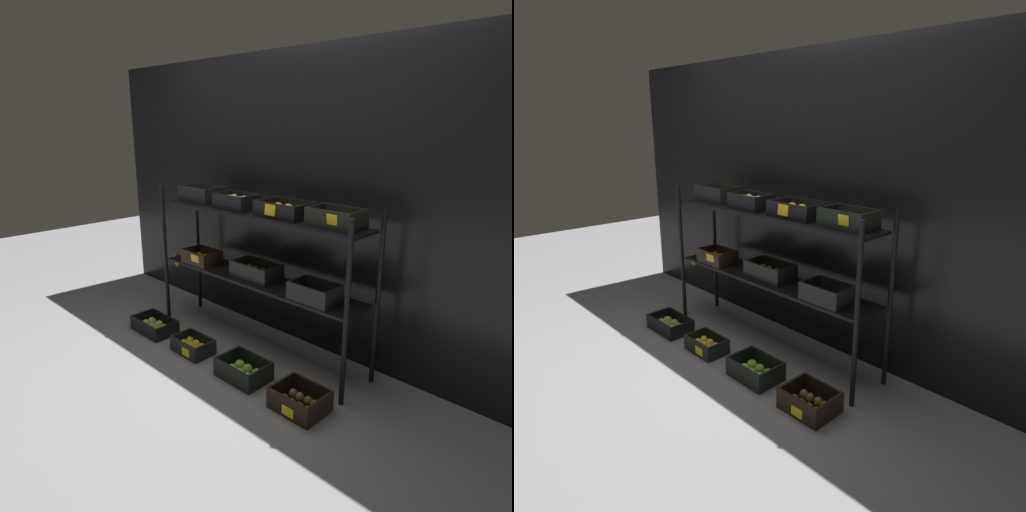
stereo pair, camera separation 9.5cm
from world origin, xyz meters
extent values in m
plane|color=gray|center=(0.00, 0.00, 0.00)|extent=(10.00, 10.00, 0.00)
cube|color=black|center=(0.00, 0.38, 1.08)|extent=(4.21, 0.12, 2.16)
cylinder|color=black|center=(-0.91, -0.18, 0.58)|extent=(0.03, 0.03, 1.16)
cylinder|color=black|center=(0.91, -0.18, 0.58)|extent=(0.03, 0.03, 1.16)
cylinder|color=black|center=(-0.91, 0.18, 0.58)|extent=(0.03, 0.03, 1.16)
cylinder|color=black|center=(0.91, 0.18, 0.58)|extent=(0.03, 0.03, 1.16)
cube|color=black|center=(0.00, 0.00, 0.54)|extent=(1.78, 0.32, 0.02)
cube|color=black|center=(0.00, 0.00, 1.03)|extent=(1.78, 0.32, 0.02)
cube|color=black|center=(-0.57, -0.05, 0.56)|extent=(0.30, 0.20, 0.01)
cube|color=black|center=(-0.57, -0.14, 0.61)|extent=(0.30, 0.02, 0.10)
cube|color=black|center=(-0.57, 0.04, 0.61)|extent=(0.30, 0.02, 0.10)
cube|color=black|center=(-0.72, -0.05, 0.61)|extent=(0.02, 0.17, 0.10)
cube|color=black|center=(-0.43, -0.05, 0.61)|extent=(0.02, 0.17, 0.10)
sphere|color=orange|center=(-0.64, -0.08, 0.59)|extent=(0.06, 0.06, 0.06)
sphere|color=orange|center=(-0.57, -0.07, 0.59)|extent=(0.06, 0.06, 0.06)
sphere|color=orange|center=(-0.50, -0.08, 0.59)|extent=(0.06, 0.06, 0.06)
sphere|color=orange|center=(-0.64, -0.02, 0.59)|extent=(0.06, 0.06, 0.06)
sphere|color=orange|center=(-0.57, -0.02, 0.59)|extent=(0.06, 0.06, 0.06)
sphere|color=orange|center=(-0.50, -0.02, 0.59)|extent=(0.06, 0.06, 0.06)
cube|color=yellow|center=(-0.53, -0.15, 0.62)|extent=(0.09, 0.01, 0.06)
cube|color=black|center=(0.00, 0.00, 0.56)|extent=(0.37, 0.21, 0.01)
cube|color=black|center=(0.00, -0.09, 0.62)|extent=(0.37, 0.02, 0.11)
cube|color=black|center=(0.00, 0.10, 0.62)|extent=(0.37, 0.02, 0.11)
cube|color=black|center=(-0.18, 0.00, 0.62)|extent=(0.02, 0.18, 0.11)
cube|color=black|center=(0.17, 0.00, 0.62)|extent=(0.02, 0.18, 0.11)
ellipsoid|color=brown|center=(-0.11, -0.03, 0.60)|extent=(0.05, 0.05, 0.07)
ellipsoid|color=brown|center=(-0.03, -0.03, 0.60)|extent=(0.05, 0.05, 0.07)
ellipsoid|color=brown|center=(0.03, -0.03, 0.60)|extent=(0.05, 0.05, 0.07)
ellipsoid|color=brown|center=(0.10, -0.03, 0.60)|extent=(0.05, 0.05, 0.07)
ellipsoid|color=brown|center=(-0.10, 0.03, 0.60)|extent=(0.05, 0.05, 0.07)
ellipsoid|color=brown|center=(-0.04, 0.03, 0.60)|extent=(0.05, 0.05, 0.07)
ellipsoid|color=brown|center=(0.04, 0.03, 0.60)|extent=(0.05, 0.05, 0.07)
ellipsoid|color=brown|center=(0.10, 0.03, 0.60)|extent=(0.05, 0.05, 0.07)
cube|color=black|center=(0.58, -0.05, 0.56)|extent=(0.31, 0.21, 0.01)
cube|color=black|center=(0.58, -0.14, 0.62)|extent=(0.31, 0.02, 0.11)
cube|color=black|center=(0.58, 0.05, 0.62)|extent=(0.31, 0.02, 0.11)
cube|color=black|center=(0.43, -0.05, 0.62)|extent=(0.02, 0.17, 0.11)
cube|color=black|center=(0.73, -0.05, 0.62)|extent=(0.02, 0.17, 0.11)
sphere|color=#542155|center=(0.49, -0.08, 0.59)|extent=(0.05, 0.05, 0.05)
sphere|color=#6B275D|center=(0.55, -0.07, 0.59)|extent=(0.05, 0.05, 0.05)
sphere|color=#672E55|center=(0.60, -0.08, 0.59)|extent=(0.05, 0.05, 0.05)
sphere|color=#662357|center=(0.67, -0.08, 0.59)|extent=(0.05, 0.05, 0.05)
sphere|color=#5A2854|center=(0.49, -0.01, 0.59)|extent=(0.05, 0.05, 0.05)
sphere|color=#682D53|center=(0.55, -0.02, 0.59)|extent=(0.05, 0.05, 0.05)
sphere|color=#551853|center=(0.60, -0.02, 0.59)|extent=(0.05, 0.05, 0.05)
sphere|color=#6A2952|center=(0.67, -0.01, 0.59)|extent=(0.05, 0.05, 0.05)
cube|color=black|center=(-0.65, 0.04, 1.05)|extent=(0.35, 0.23, 0.01)
cube|color=black|center=(-0.65, -0.07, 1.11)|extent=(0.35, 0.02, 0.11)
cube|color=black|center=(-0.65, 0.14, 1.11)|extent=(0.35, 0.02, 0.11)
cube|color=black|center=(-0.81, 0.04, 1.11)|extent=(0.02, 0.20, 0.11)
cube|color=black|center=(-0.48, 0.04, 1.11)|extent=(0.02, 0.20, 0.11)
sphere|color=orange|center=(-0.73, 0.01, 1.09)|extent=(0.07, 0.07, 0.07)
sphere|color=orange|center=(-0.64, 0.01, 1.09)|extent=(0.07, 0.07, 0.07)
sphere|color=orange|center=(-0.57, 0.01, 1.09)|extent=(0.07, 0.07, 0.07)
sphere|color=orange|center=(-0.73, 0.07, 1.09)|extent=(0.07, 0.07, 0.07)
sphere|color=orange|center=(-0.65, 0.07, 1.09)|extent=(0.07, 0.07, 0.07)
sphere|color=orange|center=(-0.56, 0.07, 1.09)|extent=(0.07, 0.07, 0.07)
cube|color=black|center=(-0.22, 0.01, 1.05)|extent=(0.31, 0.20, 0.01)
cube|color=black|center=(-0.22, -0.08, 1.10)|extent=(0.31, 0.02, 0.10)
cube|color=black|center=(-0.22, 0.11, 1.10)|extent=(0.31, 0.02, 0.10)
cube|color=black|center=(-0.37, 0.01, 1.10)|extent=(0.02, 0.17, 0.10)
cube|color=black|center=(-0.07, 0.01, 1.10)|extent=(0.02, 0.17, 0.10)
ellipsoid|color=tan|center=(-0.27, -0.01, 1.10)|extent=(0.07, 0.07, 0.09)
ellipsoid|color=tan|center=(-0.16, -0.01, 1.10)|extent=(0.07, 0.07, 0.09)
ellipsoid|color=tan|center=(-0.27, 0.04, 1.10)|extent=(0.07, 0.07, 0.09)
ellipsoid|color=#BAB959|center=(-0.16, 0.04, 1.10)|extent=(0.07, 0.07, 0.09)
cube|color=black|center=(0.23, 0.05, 1.05)|extent=(0.37, 0.25, 0.01)
cube|color=black|center=(0.23, -0.07, 1.10)|extent=(0.37, 0.02, 0.10)
cube|color=black|center=(0.23, 0.17, 1.10)|extent=(0.37, 0.02, 0.10)
cube|color=black|center=(0.05, 0.05, 1.10)|extent=(0.02, 0.22, 0.10)
cube|color=black|center=(0.41, 0.05, 1.10)|extent=(0.02, 0.22, 0.10)
sphere|color=#E6BB47|center=(0.13, 0.01, 1.09)|extent=(0.07, 0.07, 0.07)
sphere|color=gold|center=(0.23, 0.01, 1.09)|extent=(0.07, 0.07, 0.07)
sphere|color=gold|center=(0.32, 0.01, 1.09)|extent=(0.07, 0.07, 0.07)
sphere|color=gold|center=(0.13, 0.09, 1.09)|extent=(0.07, 0.07, 0.07)
sphere|color=gold|center=(0.22, 0.09, 1.09)|extent=(0.07, 0.07, 0.07)
sphere|color=gold|center=(0.32, 0.08, 1.09)|extent=(0.07, 0.07, 0.07)
cube|color=yellow|center=(0.21, -0.08, 1.10)|extent=(0.09, 0.01, 0.08)
cube|color=black|center=(0.66, 0.03, 1.05)|extent=(0.33, 0.21, 0.01)
cube|color=black|center=(0.66, -0.06, 1.11)|extent=(0.33, 0.02, 0.11)
cube|color=black|center=(0.66, 0.13, 1.11)|extent=(0.33, 0.02, 0.11)
cube|color=black|center=(0.50, 0.03, 1.11)|extent=(0.02, 0.18, 0.11)
cube|color=black|center=(0.82, 0.03, 1.11)|extent=(0.02, 0.18, 0.11)
sphere|color=red|center=(0.58, 0.01, 1.09)|extent=(0.07, 0.07, 0.07)
sphere|color=red|center=(0.66, 0.01, 1.09)|extent=(0.07, 0.07, 0.07)
sphere|color=red|center=(0.73, 0.01, 1.09)|extent=(0.07, 0.07, 0.07)
sphere|color=red|center=(0.58, 0.06, 1.09)|extent=(0.07, 0.07, 0.07)
sphere|color=red|center=(0.66, 0.06, 1.09)|extent=(0.07, 0.07, 0.07)
sphere|color=red|center=(0.74, 0.06, 1.09)|extent=(0.07, 0.07, 0.07)
cube|color=yellow|center=(0.70, -0.07, 1.10)|extent=(0.07, 0.02, 0.08)
cylinder|color=brown|center=(-0.95, -0.03, 0.54)|extent=(0.02, 0.02, 0.02)
ellipsoid|color=yellow|center=(-0.97, -0.02, 0.48)|extent=(0.10, 0.03, 0.09)
ellipsoid|color=yellow|center=(-0.96, -0.03, 0.48)|extent=(0.07, 0.03, 0.10)
ellipsoid|color=yellow|center=(-0.95, -0.03, 0.48)|extent=(0.05, 0.03, 0.10)
ellipsoid|color=yellow|center=(-0.94, -0.03, 0.48)|extent=(0.05, 0.03, 0.10)
ellipsoid|color=yellow|center=(-0.93, -0.04, 0.48)|extent=(0.08, 0.03, 0.10)
ellipsoid|color=yellow|center=(-0.92, -0.04, 0.48)|extent=(0.10, 0.03, 0.09)
cube|color=black|center=(-0.76, -0.42, 0.01)|extent=(0.38, 0.23, 0.01)
cube|color=black|center=(-0.76, -0.52, 0.06)|extent=(0.38, 0.02, 0.10)
cube|color=black|center=(-0.76, -0.31, 0.06)|extent=(0.38, 0.02, 0.10)
cube|color=black|center=(-0.94, -0.42, 0.06)|extent=(0.02, 0.20, 0.10)
cube|color=black|center=(-0.58, -0.42, 0.06)|extent=(0.02, 0.20, 0.10)
sphere|color=#90C044|center=(-0.85, -0.45, 0.05)|extent=(0.07, 0.07, 0.07)
sphere|color=#96B835|center=(-0.76, -0.44, 0.05)|extent=(0.07, 0.07, 0.07)
sphere|color=#96C532|center=(-0.68, -0.45, 0.05)|extent=(0.07, 0.07, 0.07)
sphere|color=#8FC043|center=(-0.85, -0.39, 0.05)|extent=(0.07, 0.07, 0.07)
sphere|color=#8EC446|center=(-0.76, -0.38, 0.05)|extent=(0.07, 0.07, 0.07)
sphere|color=#8FC441|center=(-0.67, -0.39, 0.05)|extent=(0.07, 0.07, 0.07)
cube|color=black|center=(-0.26, -0.41, 0.01)|extent=(0.30, 0.20, 0.01)
cube|color=black|center=(-0.26, -0.51, 0.06)|extent=(0.30, 0.02, 0.11)
cube|color=black|center=(-0.26, -0.32, 0.06)|extent=(0.30, 0.02, 0.11)
cube|color=black|center=(-0.40, -0.41, 0.06)|extent=(0.02, 0.17, 0.11)
cube|color=black|center=(-0.11, -0.41, 0.06)|extent=(0.02, 0.17, 0.11)
ellipsoid|color=yellow|center=(-0.33, -0.44, 0.05)|extent=(0.06, 0.06, 0.08)
ellipsoid|color=yellow|center=(-0.26, -0.44, 0.05)|extent=(0.06, 0.06, 0.08)
ellipsoid|color=yellow|center=(-0.18, -0.44, 0.05)|extent=(0.06, 0.06, 0.08)
ellipsoid|color=yellow|center=(-0.33, -0.39, 0.05)|extent=(0.06, 0.06, 0.08)
ellipsoid|color=yellow|center=(-0.26, -0.38, 0.05)|extent=(0.06, 0.06, 0.08)
ellipsoid|color=yellow|center=(-0.18, -0.39, 0.05)|extent=(0.06, 0.06, 0.08)
cube|color=yellow|center=(-0.21, -0.52, 0.05)|extent=(0.08, 0.00, 0.06)
cube|color=black|center=(0.27, -0.39, 0.01)|extent=(0.34, 0.24, 0.01)
cube|color=black|center=(0.27, -0.50, 0.07)|extent=(0.34, 0.02, 0.12)
cube|color=black|center=(0.27, -0.28, 0.07)|extent=(0.34, 0.02, 0.12)
cube|color=black|center=(0.10, -0.39, 0.07)|extent=(0.02, 0.21, 0.12)
cube|color=black|center=(0.43, -0.39, 0.07)|extent=(0.02, 0.21, 0.12)
sphere|color=#81B442|center=(0.19, -0.42, 0.05)|extent=(0.07, 0.07, 0.07)
sphere|color=#93B748|center=(0.26, -0.43, 0.05)|extent=(0.07, 0.07, 0.07)
sphere|color=#92B83C|center=(0.34, -0.43, 0.05)|extent=(0.07, 0.07, 0.07)
sphere|color=#83C835|center=(0.19, -0.35, 0.05)|extent=(0.07, 0.07, 0.07)
sphere|color=#86C043|center=(0.27, -0.35, 0.05)|extent=(0.07, 0.07, 0.07)
sphere|color=#92BC3D|center=(0.35, -0.35, 0.05)|extent=(0.07, 0.07, 0.07)
cube|color=black|center=(0.75, -0.39, 0.01)|extent=(0.31, 0.25, 0.01)
cube|color=black|center=(0.75, -0.51, 0.07)|extent=(0.31, 0.02, 0.12)
cube|color=black|center=(0.75, -0.27, 0.07)|extent=(0.31, 0.02, 0.12)
cube|color=black|center=(0.61, -0.39, 0.07)|extent=(0.02, 0.22, 0.12)
cube|color=black|center=(0.90, -0.39, 0.07)|extent=(0.02, 0.22, 0.12)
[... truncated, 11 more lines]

